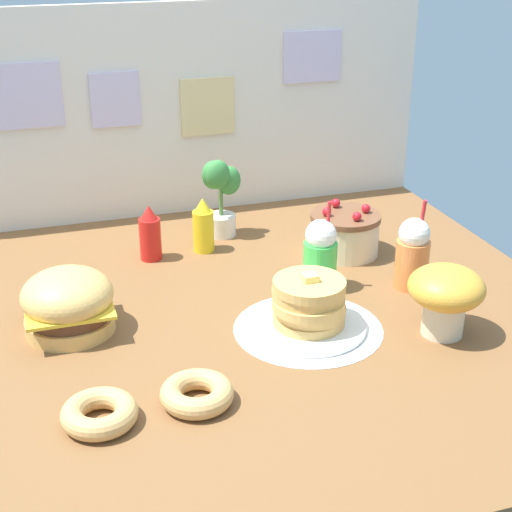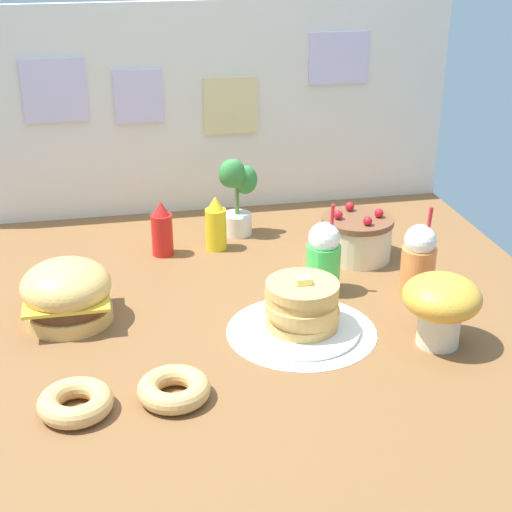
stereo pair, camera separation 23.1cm
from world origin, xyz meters
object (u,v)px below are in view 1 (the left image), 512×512
at_px(pancake_stack, 309,307).
at_px(donut_chocolate, 197,393).
at_px(cream_soda_cup, 320,255).
at_px(donut_pink_glaze, 99,413).
at_px(layer_cake, 345,233).
at_px(potted_plant, 221,194).
at_px(mustard_bottle, 203,227).
at_px(mushroom_stool, 446,294).
at_px(orange_float_cup, 413,253).
at_px(ketchup_bottle, 150,234).
at_px(burger, 68,303).

distance_m(pancake_stack, donut_chocolate, 0.47).
xyz_separation_m(cream_soda_cup, donut_pink_glaze, (-0.76, -0.50, -0.09)).
relative_size(cream_soda_cup, donut_pink_glaze, 1.61).
height_order(layer_cake, donut_pink_glaze, layer_cake).
height_order(donut_pink_glaze, potted_plant, potted_plant).
height_order(mustard_bottle, mushroom_stool, mushroom_stool).
bearing_deg(donut_chocolate, cream_soda_cup, 43.29).
height_order(mustard_bottle, donut_pink_glaze, mustard_bottle).
bearing_deg(orange_float_cup, donut_chocolate, -152.78).
distance_m(ketchup_bottle, cream_soda_cup, 0.61).
xyz_separation_m(burger, orange_float_cup, (1.06, -0.05, 0.03)).
distance_m(mustard_bottle, cream_soda_cup, 0.49).
xyz_separation_m(ketchup_bottle, cream_soda_cup, (0.47, -0.39, 0.02)).
height_order(donut_pink_glaze, mushroom_stool, mushroom_stool).
xyz_separation_m(ketchup_bottle, mustard_bottle, (0.19, 0.01, 0.00)).
relative_size(pancake_stack, ketchup_bottle, 1.70).
bearing_deg(mustard_bottle, potted_plant, 50.99).
distance_m(layer_cake, mushroom_stool, 0.60).
height_order(burger, layer_cake, burger).
bearing_deg(orange_float_cup, donut_pink_glaze, -157.93).
xyz_separation_m(layer_cake, potted_plant, (-0.37, 0.29, 0.08)).
bearing_deg(layer_cake, orange_float_cup, -72.64).
relative_size(burger, ketchup_bottle, 1.33).
bearing_deg(potted_plant, burger, -137.42).
bearing_deg(burger, mushroom_stool, -18.80).
distance_m(burger, orange_float_cup, 1.06).
xyz_separation_m(mustard_bottle, cream_soda_cup, (0.28, -0.40, 0.02)).
xyz_separation_m(pancake_stack, donut_chocolate, (-0.39, -0.26, -0.04)).
bearing_deg(potted_plant, cream_soda_cup, -70.94).
bearing_deg(donut_chocolate, donut_pink_glaze, -177.91).
bearing_deg(pancake_stack, donut_pink_glaze, -157.12).
height_order(cream_soda_cup, orange_float_cup, same).
height_order(cream_soda_cup, donut_pink_glaze, cream_soda_cup).
bearing_deg(cream_soda_cup, mushroom_stool, -59.17).
bearing_deg(ketchup_bottle, mustard_bottle, 3.82).
bearing_deg(mushroom_stool, burger, 161.20).
height_order(donut_pink_glaze, donut_chocolate, same).
bearing_deg(donut_pink_glaze, cream_soda_cup, 33.38).
bearing_deg(burger, donut_chocolate, -60.44).
distance_m(cream_soda_cup, mushroom_stool, 0.44).
bearing_deg(orange_float_cup, layer_cake, 107.36).
bearing_deg(potted_plant, orange_float_cup, -52.33).
relative_size(mustard_bottle, donut_chocolate, 1.08).
distance_m(layer_cake, potted_plant, 0.48).
height_order(ketchup_bottle, donut_pink_glaze, ketchup_bottle).
height_order(pancake_stack, ketchup_bottle, ketchup_bottle).
height_order(mustard_bottle, cream_soda_cup, cream_soda_cup).
bearing_deg(ketchup_bottle, pancake_stack, -61.43).
xyz_separation_m(donut_chocolate, potted_plant, (0.34, 1.01, 0.13)).
xyz_separation_m(layer_cake, mushroom_stool, (0.04, -0.60, 0.05)).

